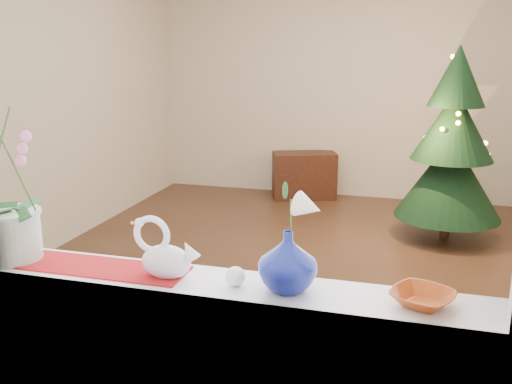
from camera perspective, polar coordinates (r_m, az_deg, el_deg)
ground at (r=4.56m, az=5.20°, el=-8.02°), size 5.00×5.00×0.00m
wall_back at (r=6.71m, az=9.53°, el=10.91°), size 4.50×0.10×2.70m
wall_front at (r=1.85m, az=-8.41°, el=2.23°), size 4.50×0.10×2.70m
wall_left at (r=5.14m, az=-20.25°, el=9.22°), size 0.10×5.00×2.70m
windowsill at (r=2.11m, az=-6.50°, el=-9.08°), size 2.20×0.26×0.04m
window_frame at (r=1.84m, az=-8.43°, el=13.13°), size 2.22×0.06×1.60m
runner at (r=2.26m, az=-15.55°, el=-7.23°), size 0.70×0.20×0.01m
orchid_pot at (r=2.36m, az=-23.64°, el=1.30°), size 0.30×0.30×0.66m
swan at (r=2.08m, az=-9.01°, el=-5.66°), size 0.27×0.17×0.22m
blue_vase at (r=1.95m, az=3.20°, el=-6.47°), size 0.26×0.26×0.24m
lily at (r=1.89m, az=3.29°, el=-0.41°), size 0.13×0.08×0.18m
paperweight at (r=2.01m, az=-2.08°, el=-8.44°), size 0.08×0.08×0.07m
amber_dish at (r=1.95m, az=16.30°, el=-10.26°), size 0.22×0.22×0.04m
xmas_tree at (r=5.44m, az=19.03°, el=4.52°), size 1.03×1.03×1.75m
side_table at (r=6.68m, az=4.84°, el=1.67°), size 0.80×0.59×0.54m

